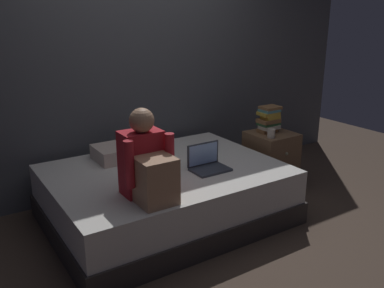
{
  "coord_description": "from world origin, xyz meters",
  "views": [
    {
      "loc": [
        -1.84,
        -2.65,
        1.77
      ],
      "look_at": [
        -0.05,
        0.1,
        0.73
      ],
      "focal_mm": 38.65,
      "sensor_mm": 36.0,
      "label": 1
    }
  ],
  "objects": [
    {
      "name": "ground_plane",
      "position": [
        0.0,
        0.0,
        0.0
      ],
      "size": [
        8.0,
        8.0,
        0.0
      ],
      "primitive_type": "plane",
      "color": "#47382D"
    },
    {
      "name": "mug",
      "position": [
        0.97,
        0.23,
        0.63
      ],
      "size": [
        0.08,
        0.08,
        0.09
      ],
      "primitive_type": "cylinder",
      "color": "#BCB2A3",
      "rests_on": "nightstand"
    },
    {
      "name": "bed",
      "position": [
        -0.2,
        0.3,
        0.24
      ],
      "size": [
        2.0,
        1.5,
        0.48
      ],
      "color": "#332D2B",
      "rests_on": "ground_plane"
    },
    {
      "name": "pillow",
      "position": [
        -0.37,
        0.75,
        0.55
      ],
      "size": [
        0.56,
        0.36,
        0.13
      ],
      "primitive_type": "cube",
      "color": "beige",
      "rests_on": "bed"
    },
    {
      "name": "nightstand",
      "position": [
        1.1,
        0.35,
        0.29
      ],
      "size": [
        0.44,
        0.46,
        0.59
      ],
      "color": "brown",
      "rests_on": "ground_plane"
    },
    {
      "name": "wall_back",
      "position": [
        0.0,
        1.2,
        1.35
      ],
      "size": [
        5.6,
        0.1,
        2.7
      ],
      "primitive_type": "cube",
      "color": "#4C4F54",
      "rests_on": "ground_plane"
    },
    {
      "name": "book_stack",
      "position": [
        1.08,
        0.39,
        0.73
      ],
      "size": [
        0.23,
        0.16,
        0.27
      ],
      "color": "brown",
      "rests_on": "nightstand"
    },
    {
      "name": "person_sitting",
      "position": [
        -0.59,
        -0.14,
        0.73
      ],
      "size": [
        0.39,
        0.44,
        0.66
      ],
      "color": "#B21E28",
      "rests_on": "bed"
    },
    {
      "name": "laptop",
      "position": [
        0.1,
        0.08,
        0.54
      ],
      "size": [
        0.32,
        0.23,
        0.22
      ],
      "color": "#333842",
      "rests_on": "bed"
    }
  ]
}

